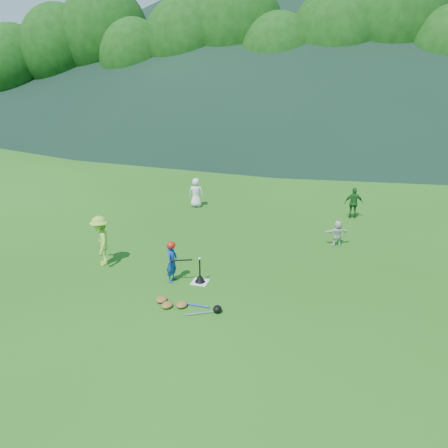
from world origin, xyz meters
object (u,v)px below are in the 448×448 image
(batter_child, at_px, (172,262))
(adult_coach, at_px, (101,241))
(batting_tee, at_px, (200,278))
(fielder_a, at_px, (196,193))
(fielder_c, at_px, (354,203))
(fielder_d, at_px, (337,233))
(home_plate, at_px, (200,282))
(equipment_pile, at_px, (182,305))

(batter_child, bearing_deg, adult_coach, 82.90)
(batter_child, xyz_separation_m, batting_tee, (0.78, 0.12, -0.46))
(fielder_a, xyz_separation_m, fielder_c, (6.60, 0.26, -0.01))
(batter_child, relative_size, adult_coach, 0.76)
(adult_coach, bearing_deg, batting_tee, 51.38)
(fielder_d, distance_m, batting_tee, 5.30)
(adult_coach, bearing_deg, home_plate, 51.38)
(home_plate, distance_m, batter_child, 0.98)
(batting_tee, xyz_separation_m, equipment_pile, (-0.01, -1.41, -0.06))
(fielder_a, bearing_deg, fielder_c, 172.83)
(adult_coach, height_order, fielder_c, adult_coach)
(adult_coach, bearing_deg, batter_child, 46.72)
(fielder_c, bearing_deg, adult_coach, 33.04)
(fielder_c, bearing_deg, fielder_a, -6.83)
(fielder_a, distance_m, fielder_c, 6.61)
(batter_child, relative_size, fielder_c, 0.94)
(adult_coach, relative_size, batting_tee, 2.29)
(adult_coach, distance_m, equipment_pile, 3.79)
(fielder_c, distance_m, equipment_pile, 9.45)
(adult_coach, xyz_separation_m, fielder_a, (0.81, 6.45, -0.14))
(adult_coach, distance_m, batting_tee, 3.37)
(home_plate, xyz_separation_m, adult_coach, (-3.29, 0.36, 0.77))
(fielder_c, bearing_deg, batting_tee, 50.61)
(adult_coach, xyz_separation_m, equipment_pile, (3.27, -1.77, -0.71))
(fielder_d, bearing_deg, fielder_c, -121.84)
(fielder_c, distance_m, fielder_d, 3.24)
(fielder_c, xyz_separation_m, equipment_pile, (-4.14, -8.48, -0.56))
(home_plate, relative_size, fielder_c, 0.36)
(batting_tee, relative_size, equipment_pile, 0.38)
(adult_coach, relative_size, fielder_a, 1.22)
(batter_child, relative_size, fielder_d, 1.32)
(adult_coach, bearing_deg, fielder_d, 84.59)
(home_plate, bearing_deg, batting_tee, 0.00)
(home_plate, distance_m, fielder_a, 7.27)
(home_plate, relative_size, fielder_d, 0.50)
(home_plate, xyz_separation_m, fielder_c, (4.12, 7.07, 0.62))
(fielder_a, relative_size, equipment_pile, 0.71)
(fielder_a, height_order, fielder_c, fielder_a)
(batting_tee, distance_m, equipment_pile, 1.41)
(fielder_c, height_order, equipment_pile, fielder_c)
(fielder_a, relative_size, batting_tee, 1.87)
(home_plate, height_order, batter_child, batter_child)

